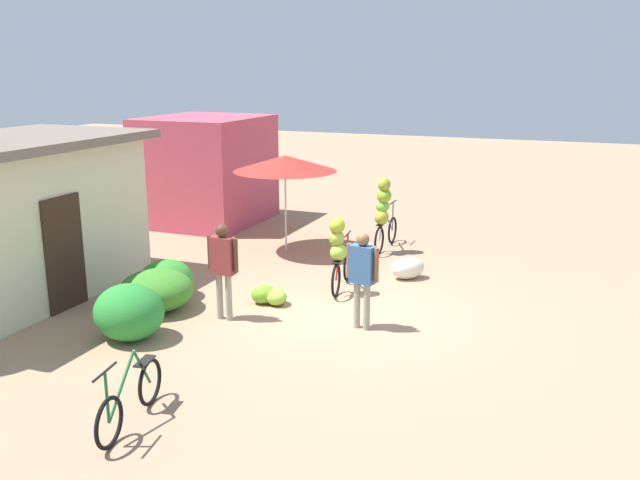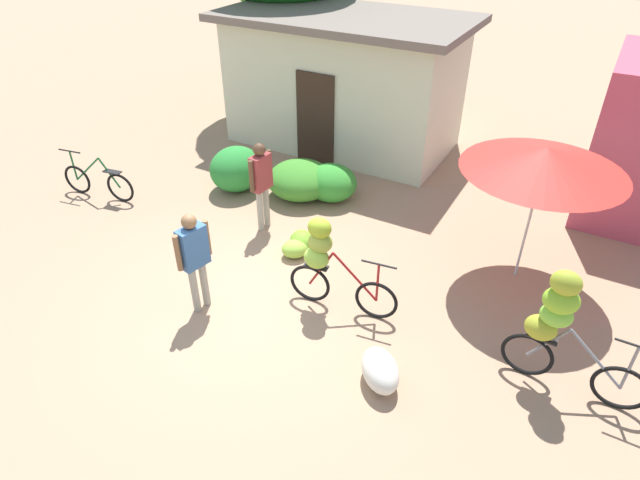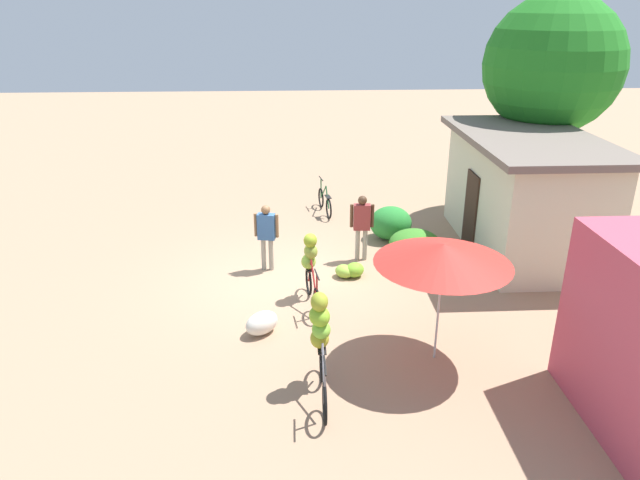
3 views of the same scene
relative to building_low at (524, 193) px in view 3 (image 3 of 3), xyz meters
name	(u,v)px [view 3 (image 3 of 3)]	position (x,y,z in m)	size (l,w,h in m)	color
ground_plane	(285,278)	(1.50, -5.98, -1.48)	(60.00, 60.00, 0.00)	#A38063
building_low	(524,193)	(0.00, 0.00, 0.00)	(5.45, 3.07, 2.92)	beige
tree_behind_building	(553,66)	(-2.42, 1.34, 2.81)	(3.73, 3.73, 6.17)	brown
hedge_bush_front_left	(391,223)	(-0.77, -3.17, -1.03)	(1.02, 1.11, 0.89)	#2A8733
hedge_bush_front_right	(415,245)	(0.51, -2.78, -1.13)	(1.31, 1.29, 0.71)	#3C8429
hedge_bush_mid	(428,254)	(1.10, -2.59, -1.12)	(1.02, 0.95, 0.71)	#328C2E
market_umbrella	(443,254)	(4.86, -3.30, 0.55)	(2.32, 2.32, 2.21)	beige
bicycle_leftmost	(325,202)	(-2.94, -4.80, -1.14)	(1.62, 0.33, 0.93)	black
bicycle_near_pile	(311,264)	(2.55, -5.42, -0.65)	(1.65, 0.37, 1.47)	black
bicycle_center_loaded	(321,336)	(5.64, -5.38, -0.50)	(1.71, 0.40, 1.72)	black
banana_pile_on_ground	(350,270)	(1.50, -4.48, -1.32)	(0.60, 0.83, 0.34)	#73B02B
produce_sack	(262,323)	(3.87, -6.41, -1.26)	(0.70, 0.44, 0.44)	silver
person_vendor	(362,221)	(0.54, -4.11, -0.47)	(0.22, 0.58, 1.64)	gray
person_bystander	(267,231)	(0.99, -6.39, -0.50)	(0.27, 0.57, 1.60)	gray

